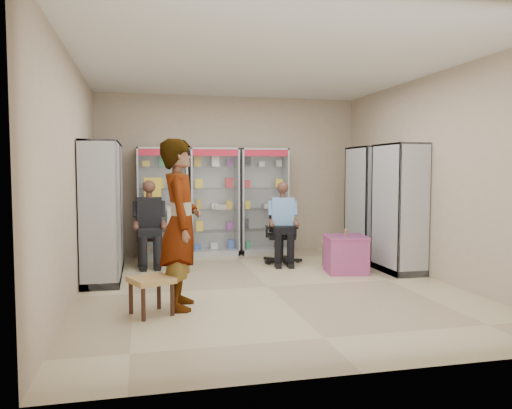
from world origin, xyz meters
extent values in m
plane|color=tan|center=(0.00, 0.00, 0.00)|extent=(6.00, 6.00, 0.00)
cube|color=tan|center=(0.00, 3.00, 1.50)|extent=(5.00, 0.02, 3.00)
cube|color=tan|center=(0.00, -3.00, 1.50)|extent=(5.00, 0.02, 3.00)
cube|color=tan|center=(-2.50, 0.00, 1.50)|extent=(0.02, 6.00, 3.00)
cube|color=tan|center=(2.50, 0.00, 1.50)|extent=(0.02, 6.00, 3.00)
cube|color=silver|center=(0.00, 0.00, 3.00)|extent=(5.00, 6.00, 0.02)
cube|color=silver|center=(-1.30, 2.73, 1.00)|extent=(0.90, 0.50, 2.00)
cube|color=silver|center=(-0.35, 2.73, 1.00)|extent=(0.90, 0.50, 2.00)
cube|color=silver|center=(0.60, 2.73, 1.00)|extent=(0.90, 0.50, 2.00)
cube|color=#A6A7AD|center=(2.23, 1.60, 1.00)|extent=(0.90, 0.50, 2.00)
cube|color=#B1B4B9|center=(2.23, 0.50, 1.00)|extent=(0.90, 0.50, 2.00)
cube|color=#B1B3B9|center=(-2.23, 1.80, 1.00)|extent=(0.90, 0.50, 2.00)
cube|color=#ADB0B5|center=(-2.23, 0.70, 1.00)|extent=(0.90, 0.50, 2.00)
cube|color=black|center=(-1.55, 2.00, 0.47)|extent=(0.42, 0.42, 0.94)
cube|color=black|center=(0.67, 1.67, 0.51)|extent=(0.65, 0.65, 1.02)
cube|color=#9E3F6B|center=(1.41, 0.64, 0.29)|extent=(0.68, 0.66, 0.57)
cylinder|color=#5E2908|center=(1.42, 0.65, 0.63)|extent=(0.07, 0.07, 0.10)
cube|color=#A46F45|center=(1.44, 1.08, 0.21)|extent=(0.44, 0.44, 0.41)
cube|color=#A68946|center=(-1.58, -1.00, 0.21)|extent=(0.55, 0.55, 0.42)
imported|color=gray|center=(-1.24, -0.78, 0.98)|extent=(0.55, 0.76, 1.95)
camera|label=1|loc=(-1.68, -6.52, 1.60)|focal=35.00mm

